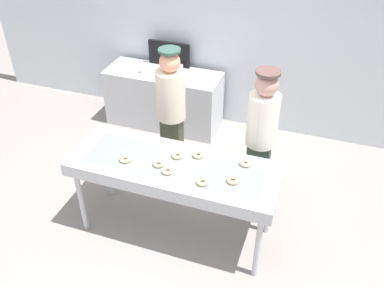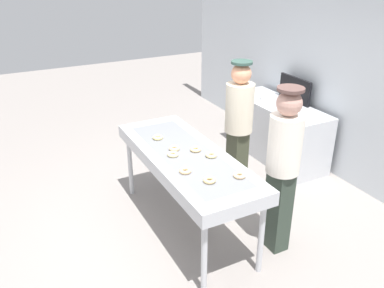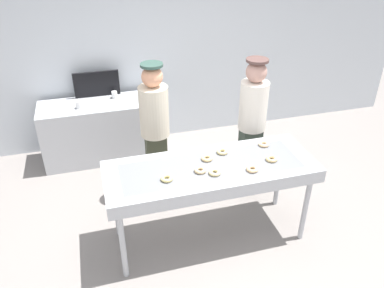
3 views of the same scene
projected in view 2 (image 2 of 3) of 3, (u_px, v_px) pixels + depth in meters
name	position (u px, v px, depth m)	size (l,w,h in m)	color
ground_plane	(186.00, 226.00, 4.53)	(16.00, 16.00, 0.00)	gray
back_wall	(362.00, 75.00, 4.94)	(8.00, 0.12, 2.90)	silver
fryer_conveyor	(186.00, 160.00, 4.18)	(2.10, 0.77, 0.92)	#B7BABF
plain_donut_0	(240.00, 175.00, 3.69)	(0.12, 0.12, 0.04)	#F9CB93
plain_donut_1	(174.00, 148.00, 4.21)	(0.12, 0.12, 0.04)	beige
plain_donut_2	(185.00, 171.00, 3.77)	(0.12, 0.12, 0.04)	#F4C389
plain_donut_3	(173.00, 154.00, 4.09)	(0.12, 0.12, 0.04)	beige
plain_donut_4	(211.00, 155.00, 4.07)	(0.12, 0.12, 0.04)	#E5CC89
plain_donut_5	(209.00, 180.00, 3.61)	(0.12, 0.12, 0.04)	#E8C582
plain_donut_6	(196.00, 149.00, 4.19)	(0.12, 0.12, 0.04)	#E8C585
plain_donut_7	(158.00, 137.00, 4.47)	(0.12, 0.12, 0.04)	#E5D282
worker_baker	(239.00, 121.00, 4.81)	(0.33, 0.33, 1.71)	#383B2A
worker_assistant	(283.00, 163.00, 3.82)	(0.32, 0.32, 1.73)	#2C382E
prep_counter	(277.00, 131.00, 5.95)	(1.66, 0.62, 0.85)	#B7BABF
paper_cup_0	(263.00, 96.00, 5.93)	(0.08, 0.08, 0.10)	white
paper_cup_1	(297.00, 104.00, 5.63)	(0.08, 0.08, 0.10)	white
menu_display	(295.00, 89.00, 5.80)	(0.63, 0.04, 0.36)	black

